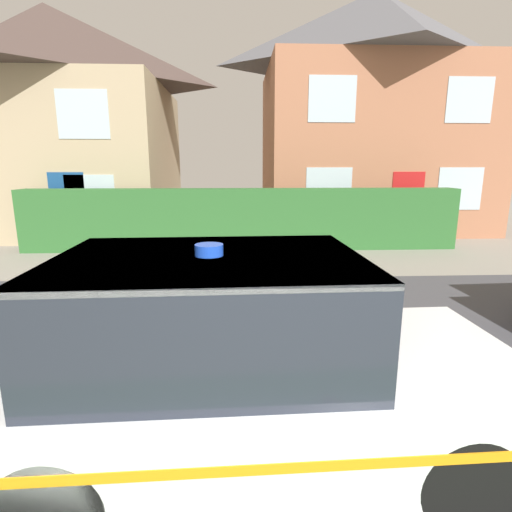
% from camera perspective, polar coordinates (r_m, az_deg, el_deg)
% --- Properties ---
extents(road_strip, '(28.00, 6.36, 0.01)m').
position_cam_1_polar(road_strip, '(5.26, 3.40, -12.69)').
color(road_strip, '#424247').
rests_on(road_strip, ground).
extents(garden_hedge, '(11.85, 0.70, 1.67)m').
position_cam_1_polar(garden_hedge, '(11.07, -1.99, 5.28)').
color(garden_hedge, '#2D662D').
rests_on(garden_hedge, ground).
extents(police_car, '(4.08, 1.88, 1.70)m').
position_cam_1_polar(police_car, '(3.19, -2.21, -14.94)').
color(police_car, black).
rests_on(police_car, road_strip).
extents(house_left, '(8.01, 6.56, 7.48)m').
position_cam_1_polar(house_left, '(16.16, -26.83, 16.94)').
color(house_left, tan).
rests_on(house_left, ground).
extents(house_right, '(7.84, 5.68, 8.09)m').
position_cam_1_polar(house_right, '(15.79, 16.12, 19.02)').
color(house_right, '#A86B4C').
rests_on(house_right, ground).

